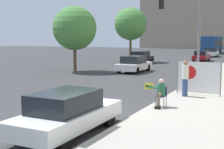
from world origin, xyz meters
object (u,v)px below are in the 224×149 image
Objects in this scene: jogger_on_sidewalk at (185,78)px; car_on_road_far_lane at (212,52)px; protest_banner at (198,77)px; street_tree_near_curb at (75,28)px; car_on_road_distant at (202,56)px; street_tree_midblock at (131,24)px; car_on_road_nearest at (134,64)px; city_bus_on_road at (212,44)px; car_on_road_midblock at (141,58)px; seated_protester at (160,92)px; parked_car_curbside at (67,112)px; traffic_light_pole at (185,21)px.

jogger_on_sidewalk is 37.51m from car_on_road_far_lane.
street_tree_near_curb is (-12.70, 7.86, 2.90)m from protest_banner.
car_on_road_distant is 0.60× the size of street_tree_midblock.
protest_banner is 24.75m from street_tree_midblock.
car_on_road_nearest reaches higher than car_on_road_far_lane.
protest_banner is 0.20× the size of city_bus_on_road.
street_tree_midblock reaches higher than car_on_road_midblock.
street_tree_near_curb reaches higher than car_on_road_far_lane.
car_on_road_distant reaches higher than seated_protester.
parked_car_curbside is (-2.08, -7.38, -0.39)m from jogger_on_sidewalk.
parked_car_curbside is 57.99m from city_bus_on_road.
car_on_road_far_lane is 17.92m from street_tree_midblock.
car_on_road_far_lane is at bearing 74.87° from street_tree_near_curb.
traffic_light_pole is at bearing -42.64° from car_on_road_nearest.
parked_car_curbside is at bearing -70.77° from street_tree_midblock.
street_tree_near_curb is at bearing 148.26° from protest_banner.
car_on_road_midblock is at bearing 106.16° from parked_car_curbside.
seated_protester is at bearing -82.79° from car_on_road_distant.
street_tree_near_curb reaches higher than parked_car_curbside.
protest_banner is 26.70m from car_on_road_distant.
street_tree_near_curb is at bearing -4.86° from jogger_on_sidewalk.
jogger_on_sidewalk is at bearing -75.78° from traffic_light_pole.
protest_banner is at bearing -58.72° from street_tree_midblock.
car_on_road_midblock is 9.60m from car_on_road_distant.
traffic_light_pole reaches higher than car_on_road_distant.
street_tree_midblock reaches higher than jogger_on_sidewalk.
car_on_road_far_lane is at bearing -52.95° from jogger_on_sidewalk.
street_tree_near_curb is 13.08m from street_tree_midblock.
protest_banner is 0.54× the size of car_on_road_midblock.
city_bus_on_road reaches higher than car_on_road_far_lane.
street_tree_midblock is at bearing -101.39° from city_bus_on_road.
street_tree_midblock is at bearing 123.50° from traffic_light_pole.
city_bus_on_road reaches higher than car_on_road_midblock.
car_on_road_nearest reaches higher than seated_protester.
street_tree_midblock is at bearing -30.33° from jogger_on_sidewalk.
car_on_road_distant is at bearing 66.45° from street_tree_near_curb.
street_tree_midblock is at bearing 121.28° from protest_banner.
car_on_road_midblock is at bearing 107.04° from car_on_road_nearest.
parked_car_curbside is 0.97× the size of car_on_road_nearest.
car_on_road_far_lane is 29.87m from street_tree_near_curb.
street_tree_near_curb is (-2.41, -10.65, 3.22)m from car_on_road_midblock.
car_on_road_midblock is (-7.71, 26.60, 0.04)m from parked_car_curbside.
car_on_road_distant is at bearing 54.11° from car_on_road_midblock.
traffic_light_pole reaches higher than city_bus_on_road.
street_tree_midblock is at bearing 125.65° from seated_protester.
car_on_road_distant is at bearing 93.46° from parked_car_curbside.
car_on_road_nearest is (-5.81, 5.35, -3.45)m from traffic_light_pole.
traffic_light_pole is at bearing -56.50° from street_tree_midblock.
traffic_light_pole is (-1.32, 5.19, 3.08)m from jogger_on_sidewalk.
car_on_road_far_lane is at bearing 97.71° from protest_banner.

